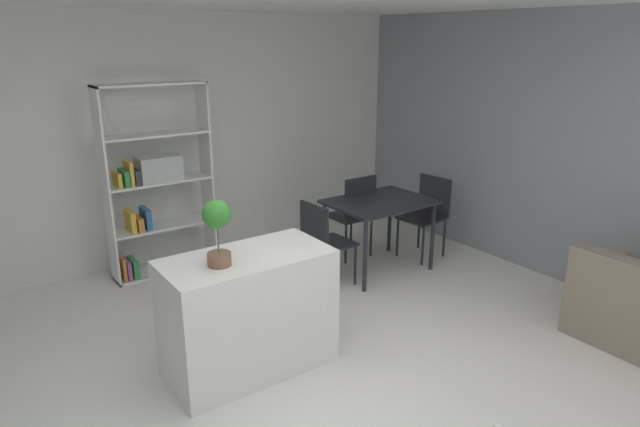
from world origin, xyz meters
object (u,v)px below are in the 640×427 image
(dining_chair_island_side, at_px, (322,238))
(potted_plant_on_island, at_px, (217,225))
(dining_chair_far, at_px, (355,210))
(kitchen_island, at_px, (249,313))
(open_bookshelf, at_px, (154,186))
(dining_chair_window_side, at_px, (428,209))
(dining_table, at_px, (379,208))

(dining_chair_island_side, bearing_deg, potted_plant_on_island, 117.54)
(potted_plant_on_island, distance_m, dining_chair_island_side, 1.91)
(potted_plant_on_island, height_order, dining_chair_far, potted_plant_on_island)
(kitchen_island, height_order, open_bookshelf, open_bookshelf)
(open_bookshelf, xyz_separation_m, dining_chair_window_side, (2.73, -1.30, -0.42))
(open_bookshelf, bearing_deg, dining_table, -33.63)
(dining_table, bearing_deg, open_bookshelf, 146.37)
(open_bookshelf, height_order, dining_chair_island_side, open_bookshelf)
(potted_plant_on_island, xyz_separation_m, dining_chair_far, (2.28, 1.34, -0.64))
(potted_plant_on_island, distance_m, dining_chair_far, 2.72)
(kitchen_island, height_order, potted_plant_on_island, potted_plant_on_island)
(kitchen_island, bearing_deg, dining_chair_far, 32.20)
(kitchen_island, relative_size, dining_chair_island_side, 1.38)
(open_bookshelf, distance_m, dining_chair_island_side, 1.85)
(dining_table, bearing_deg, dining_chair_far, 89.98)
(kitchen_island, bearing_deg, open_bookshelf, 88.07)
(kitchen_island, height_order, dining_chair_window_side, kitchen_island)
(potted_plant_on_island, bearing_deg, dining_chair_window_side, 17.03)
(dining_chair_window_side, bearing_deg, dining_chair_island_side, -95.53)
(dining_chair_window_side, height_order, dining_chair_island_side, dining_chair_window_side)
(potted_plant_on_island, bearing_deg, open_bookshelf, 82.17)
(open_bookshelf, distance_m, dining_chair_window_side, 3.05)
(potted_plant_on_island, relative_size, dining_chair_window_side, 0.51)
(open_bookshelf, distance_m, dining_table, 2.39)
(open_bookshelf, bearing_deg, potted_plant_on_island, -97.83)
(potted_plant_on_island, relative_size, dining_table, 0.44)
(potted_plant_on_island, bearing_deg, kitchen_island, 12.19)
(potted_plant_on_island, bearing_deg, dining_chair_far, 30.43)
(kitchen_island, xyz_separation_m, dining_table, (2.05, 0.87, 0.24))
(potted_plant_on_island, distance_m, dining_chair_window_side, 3.24)
(open_bookshelf, xyz_separation_m, dining_chair_far, (1.98, -0.89, -0.39))
(kitchen_island, xyz_separation_m, dining_chair_far, (2.05, 1.29, 0.11))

